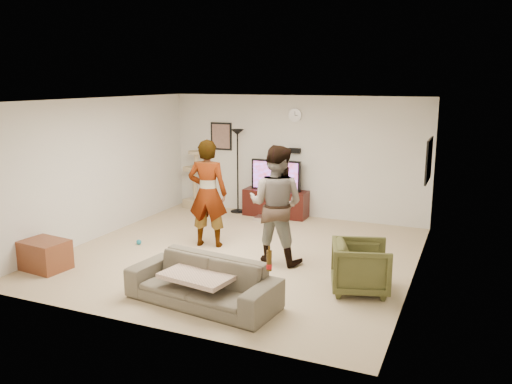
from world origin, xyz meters
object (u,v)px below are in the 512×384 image
at_px(cat_tree, 195,179).
at_px(person_right, 276,205).
at_px(beer_bottle, 269,261).
at_px(armchair, 361,267).
at_px(person_left, 208,193).
at_px(tv, 276,175).
at_px(floor_lamp, 238,171).
at_px(side_table, 45,255).
at_px(sofa, 203,282).
at_px(tv_stand, 276,203).

xyz_separation_m(cat_tree, person_right, (2.92, -2.61, 0.27)).
height_order(beer_bottle, armchair, beer_bottle).
relative_size(person_left, person_right, 1.00).
xyz_separation_m(tv, floor_lamp, (-0.88, 0.02, 0.01)).
distance_m(armchair, side_table, 4.67).
distance_m(sofa, beer_bottle, 1.00).
xyz_separation_m(person_right, armchair, (1.47, -0.65, -0.58)).
bearing_deg(cat_tree, person_right, -41.72).
relative_size(person_left, side_table, 2.75).
distance_m(person_left, armchair, 3.04).
relative_size(sofa, side_table, 2.95).
distance_m(sofa, side_table, 2.79).
bearing_deg(person_left, tv, -111.51).
height_order(floor_lamp, person_left, person_left).
relative_size(cat_tree, sofa, 0.65).
relative_size(tv, floor_lamp, 0.60).
bearing_deg(sofa, person_right, 88.04).
distance_m(tv, person_left, 2.33).
bearing_deg(floor_lamp, cat_tree, -178.80).
height_order(floor_lamp, cat_tree, floor_lamp).
relative_size(tv_stand, tv, 1.26).
relative_size(beer_bottle, side_table, 0.37).
distance_m(tv_stand, person_left, 2.42).
xyz_separation_m(person_left, person_right, (1.36, -0.31, 0.00)).
height_order(person_left, person_right, person_right).
bearing_deg(person_right, beer_bottle, 108.96).
bearing_deg(armchair, beer_bottle, 127.30).
height_order(tv, floor_lamp, floor_lamp).
bearing_deg(tv_stand, person_left, -98.76).
bearing_deg(side_table, floor_lamp, 74.55).
relative_size(person_right, sofa, 0.93).
xyz_separation_m(beer_bottle, side_table, (-3.69, 0.15, -0.48)).
bearing_deg(sofa, beer_bottle, 7.15).
bearing_deg(sofa, person_left, 123.66).
bearing_deg(side_table, armchair, 12.74).
height_order(cat_tree, beer_bottle, cat_tree).
xyz_separation_m(cat_tree, side_table, (-0.15, -4.28, -0.42)).
height_order(person_right, sofa, person_right).
bearing_deg(cat_tree, sofa, -59.30).
distance_m(cat_tree, armchair, 5.48).
bearing_deg(tv_stand, cat_tree, -179.85).
xyz_separation_m(sofa, side_table, (-2.78, 0.15, -0.07)).
xyz_separation_m(tv_stand, beer_bottle, (1.62, -4.44, 0.42)).
relative_size(floor_lamp, sofa, 0.90).
height_order(person_left, beer_bottle, person_left).
bearing_deg(tv_stand, person_right, -69.01).
xyz_separation_m(tv, beer_bottle, (1.62, -4.44, -0.17)).
height_order(tv_stand, side_table, tv_stand).
bearing_deg(cat_tree, armchair, -36.51).
xyz_separation_m(tv_stand, cat_tree, (-1.92, -0.00, 0.37)).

